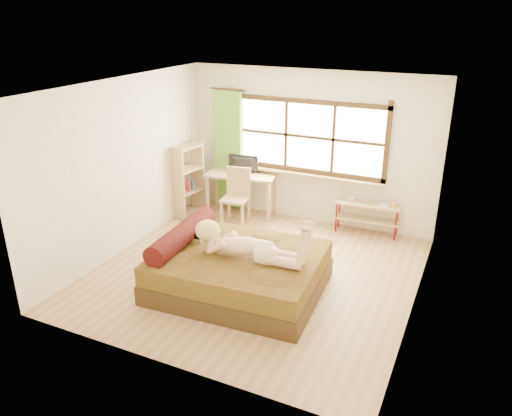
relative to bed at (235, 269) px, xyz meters
The scene contains 18 objects.
floor 0.60m from the bed, 83.63° to the left, with size 4.50×4.50×0.00m, color #9E754C.
ceiling 2.46m from the bed, 83.63° to the left, with size 4.50×4.50×0.00m, color white.
wall_back 2.96m from the bed, 88.81° to the left, with size 4.50×4.50×0.00m, color silver.
wall_front 2.03m from the bed, 88.10° to the right, with size 4.50×4.50×0.00m, color silver.
wall_left 2.48m from the bed, 166.75° to the left, with size 4.50×4.50×0.00m, color silver.
wall_right 2.59m from the bed, 12.61° to the left, with size 4.50×4.50×0.00m, color silver.
window 2.99m from the bed, 88.79° to the left, with size 2.80×0.16×1.46m.
curtain 3.15m from the bed, 119.42° to the left, with size 0.55×0.10×2.20m, color #529428.
bed is the anchor object (origin of this frame).
woman 0.62m from the bed, 12.83° to the right, with size 1.55×0.44×0.66m, color #E3B292, non-canonical shape.
kitten 0.78m from the bed, behind, with size 0.33×0.13×0.27m, color black, non-canonical shape.
desk 2.74m from the bed, 114.78° to the left, with size 1.35×0.77×0.80m.
monitor 2.84m from the bed, 114.35° to the left, with size 0.56×0.07×0.32m, color black.
chair 2.37m from the bed, 116.54° to the left, with size 0.51×0.51×1.00m.
pipe_shelf 2.86m from the bed, 64.87° to the left, with size 1.11×0.35×0.62m.
cup 2.76m from the bed, 70.76° to the left, with size 0.13×0.13×0.10m, color gray.
book 2.95m from the bed, 61.53° to the left, with size 0.17×0.24×0.02m, color gray.
bookshelf 2.88m from the bed, 135.10° to the left, with size 0.42×0.63×1.35m.
Camera 1 is at (2.75, -5.86, 3.65)m, focal length 35.00 mm.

